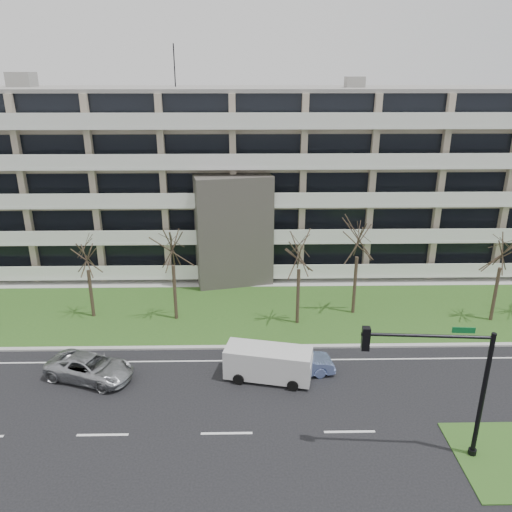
{
  "coord_description": "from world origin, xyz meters",
  "views": [
    {
      "loc": [
        1.05,
        -19.74,
        16.46
      ],
      "look_at": [
        1.62,
        10.0,
        5.49
      ],
      "focal_mm": 35.0,
      "sensor_mm": 36.0,
      "label": 1
    }
  ],
  "objects_px": {
    "silver_pickup": "(90,368)",
    "blue_sedan": "(297,363)",
    "traffic_signal": "(443,374)",
    "white_van": "(269,361)"
  },
  "relations": [
    {
      "from": "blue_sedan",
      "to": "traffic_signal",
      "type": "xyz_separation_m",
      "value": [
        5.55,
        -6.58,
        3.53
      ]
    },
    {
      "from": "silver_pickup",
      "to": "traffic_signal",
      "type": "xyz_separation_m",
      "value": [
        17.38,
        -6.32,
        3.53
      ]
    },
    {
      "from": "white_van",
      "to": "traffic_signal",
      "type": "distance_m",
      "value": 9.94
    },
    {
      "from": "silver_pickup",
      "to": "white_van",
      "type": "bearing_deg",
      "value": -72.41
    },
    {
      "from": "white_van",
      "to": "blue_sedan",
      "type": "bearing_deg",
      "value": 27.66
    },
    {
      "from": "silver_pickup",
      "to": "white_van",
      "type": "relative_size",
      "value": 0.98
    },
    {
      "from": "silver_pickup",
      "to": "blue_sedan",
      "type": "bearing_deg",
      "value": -70.15
    },
    {
      "from": "white_van",
      "to": "traffic_signal",
      "type": "xyz_separation_m",
      "value": [
        7.17,
        -6.14,
        3.1
      ]
    },
    {
      "from": "white_van",
      "to": "traffic_signal",
      "type": "bearing_deg",
      "value": -28.02
    },
    {
      "from": "white_van",
      "to": "silver_pickup",
      "type": "bearing_deg",
      "value": -168.48
    }
  ]
}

